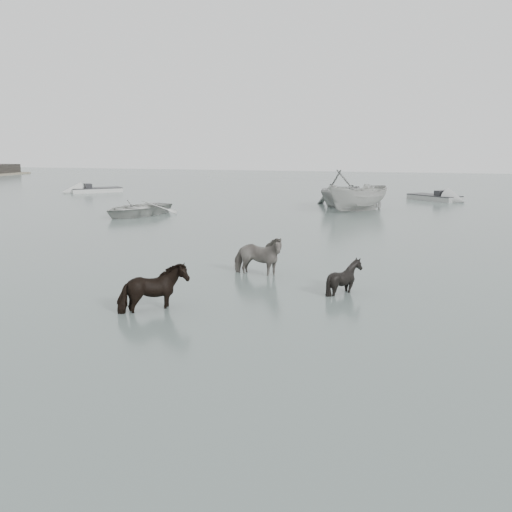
{
  "coord_description": "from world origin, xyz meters",
  "views": [
    {
      "loc": [
        4.03,
        -13.46,
        4.02
      ],
      "look_at": [
        -0.19,
        1.17,
        1.0
      ],
      "focal_mm": 40.0,
      "sensor_mm": 36.0,
      "label": 1
    }
  ],
  "objects_px": {
    "pony_dark": "(154,283)",
    "pony_black": "(345,271)",
    "pony_pinto": "(258,252)",
    "rowboat_lead": "(136,207)"
  },
  "relations": [
    {
      "from": "pony_pinto",
      "to": "pony_dark",
      "type": "distance_m",
      "value": 4.63
    },
    {
      "from": "pony_dark",
      "to": "rowboat_lead",
      "type": "distance_m",
      "value": 19.34
    },
    {
      "from": "pony_dark",
      "to": "rowboat_lead",
      "type": "relative_size",
      "value": 0.3
    },
    {
      "from": "pony_dark",
      "to": "pony_black",
      "type": "height_order",
      "value": "pony_dark"
    },
    {
      "from": "rowboat_lead",
      "to": "pony_black",
      "type": "bearing_deg",
      "value": -31.11
    },
    {
      "from": "pony_pinto",
      "to": "pony_dark",
      "type": "height_order",
      "value": "pony_pinto"
    },
    {
      "from": "pony_pinto",
      "to": "rowboat_lead",
      "type": "xyz_separation_m",
      "value": [
        -10.72,
        12.49,
        -0.24
      ]
    },
    {
      "from": "pony_black",
      "to": "rowboat_lead",
      "type": "relative_size",
      "value": 0.25
    },
    {
      "from": "pony_dark",
      "to": "pony_black",
      "type": "bearing_deg",
      "value": -33.46
    },
    {
      "from": "pony_pinto",
      "to": "pony_black",
      "type": "height_order",
      "value": "pony_pinto"
    }
  ]
}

